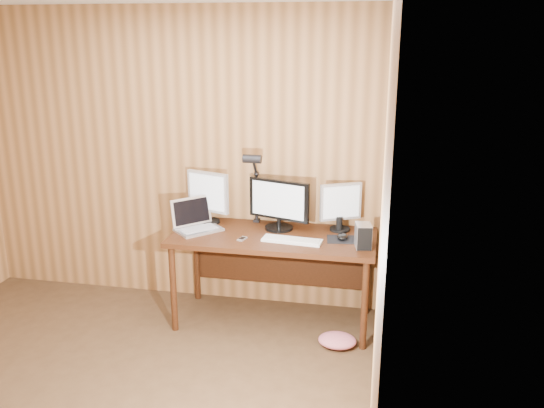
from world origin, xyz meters
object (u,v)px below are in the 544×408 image
(monitor_left, at_px, (208,196))
(phone, at_px, (242,239))
(monitor_right, at_px, (341,206))
(mouse, at_px, (342,237))
(laptop, at_px, (196,222))
(desk, at_px, (275,246))
(monitor_center, at_px, (279,204))
(speaker, at_px, (339,224))
(hard_drive, at_px, (363,236))
(keyboard, at_px, (292,240))
(desk_lamp, at_px, (254,178))

(monitor_left, distance_m, phone, 0.56)
(monitor_right, distance_m, mouse, 0.29)
(laptop, relative_size, phone, 4.34)
(desk, bearing_deg, mouse, -7.73)
(monitor_center, relative_size, laptop, 1.17)
(speaker, bearing_deg, hard_drive, -57.43)
(desk, xyz_separation_m, keyboard, (0.17, -0.19, 0.13))
(laptop, height_order, mouse, laptop)
(monitor_center, bearing_deg, speaker, 21.08)
(laptop, height_order, phone, laptop)
(hard_drive, xyz_separation_m, phone, (-0.92, -0.01, -0.08))
(mouse, xyz_separation_m, hard_drive, (0.16, -0.13, 0.06))
(monitor_right, distance_m, hard_drive, 0.42)
(monitor_left, xyz_separation_m, hard_drive, (1.29, -0.33, -0.15))
(monitor_left, height_order, desk_lamp, desk_lamp)
(hard_drive, bearing_deg, desk, 153.83)
(monitor_right, bearing_deg, keyboard, -162.28)
(desk, relative_size, monitor_center, 3.15)
(monitor_right, bearing_deg, desk, 169.02)
(phone, bearing_deg, mouse, 27.18)
(desk, relative_size, monitor_right, 4.12)
(mouse, bearing_deg, monitor_right, 99.03)
(monitor_left, height_order, keyboard, monitor_left)
(desk, xyz_separation_m, hard_drive, (0.70, -0.20, 0.21))
(monitor_right, distance_m, laptop, 1.17)
(hard_drive, bearing_deg, speaker, 112.55)
(monitor_center, relative_size, phone, 5.07)
(monitor_left, relative_size, phone, 4.35)
(hard_drive, height_order, desk_lamp, desk_lamp)
(desk, distance_m, keyboard, 0.28)
(monitor_right, xyz_separation_m, desk_lamp, (-0.71, 0.01, 0.19))
(keyboard, xyz_separation_m, desk_lamp, (-0.37, 0.34, 0.39))
(hard_drive, height_order, speaker, hard_drive)
(desk, xyz_separation_m, monitor_left, (-0.59, 0.13, 0.36))
(laptop, distance_m, hard_drive, 1.35)
(monitor_left, xyz_separation_m, monitor_right, (1.09, 0.02, -0.03))
(monitor_center, relative_size, speaker, 4.16)
(monitor_left, bearing_deg, monitor_center, 14.14)
(monitor_right, relative_size, desk_lamp, 0.60)
(laptop, xyz_separation_m, hard_drive, (1.35, -0.15, 0.03))
(monitor_left, bearing_deg, laptop, -88.37)
(monitor_right, bearing_deg, mouse, -107.16)
(keyboard, relative_size, hard_drive, 2.62)
(desk, height_order, speaker, speaker)
(mouse, bearing_deg, phone, -169.96)
(monitor_right, height_order, desk_lamp, desk_lamp)
(hard_drive, bearing_deg, phone, 170.76)
(monitor_right, xyz_separation_m, keyboard, (-0.34, -0.33, -0.20))
(monitor_right, relative_size, hard_drive, 2.19)
(monitor_left, bearing_deg, speaker, 17.87)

